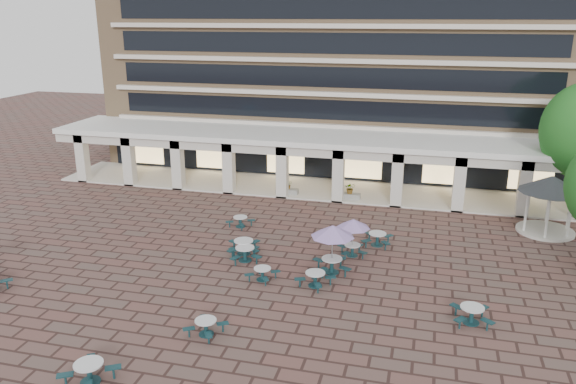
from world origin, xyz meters
name	(u,v)px	position (x,y,z in m)	size (l,w,h in m)	color
ground	(261,269)	(0.00, 0.00, 0.00)	(120.00, 120.00, 0.00)	brown
apartment_building	(342,21)	(0.00, 25.47, 12.60)	(40.00, 15.50, 25.20)	tan
retail_arcade	(317,152)	(0.00, 14.80, 3.00)	(42.00, 6.60, 4.40)	white
picnic_table_1	(89,371)	(-3.33, -11.00, 0.49)	(2.15, 2.15, 0.83)	#13343A
picnic_table_2	(206,326)	(-0.38, -6.85, 0.42)	(1.82, 1.82, 0.70)	#13343A
picnic_table_3	(472,313)	(10.73, -3.01, 0.48)	(1.92, 1.92, 0.80)	#13343A
picnic_table_5	(262,273)	(0.47, -1.26, 0.40)	(1.76, 1.76, 0.67)	#13343A
picnic_table_6	(333,233)	(3.79, 0.50, 2.27)	(2.31, 2.31, 2.67)	#13343A
picnic_table_7	(315,278)	(3.25, -1.25, 0.45)	(2.08, 2.08, 0.76)	#13343A
picnic_table_8	(240,221)	(-3.14, 5.69, 0.41)	(1.83, 1.83, 0.68)	#13343A
picnic_table_9	(244,246)	(-1.55, 1.67, 0.50)	(2.18, 2.18, 0.83)	#13343A
picnic_table_10	(245,253)	(-1.17, 0.80, 0.48)	(2.19, 2.19, 0.80)	#13343A
picnic_table_11	(353,225)	(4.54, 2.94, 1.87)	(1.91, 1.91, 2.21)	#13343A
picnic_table_13	(377,238)	(5.77, 4.81, 0.47)	(1.82, 1.82, 0.78)	#13343A
gazebo	(551,191)	(15.86, 9.60, 2.76)	(3.93, 3.93, 3.66)	beige
planter_left	(288,190)	(-1.78, 12.90, 0.44)	(1.50, 0.68, 1.17)	#9C9C96
planter_right	(350,193)	(2.95, 12.90, 0.58)	(1.50, 0.77, 1.35)	#9C9C96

